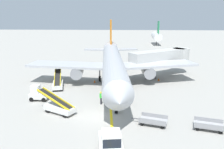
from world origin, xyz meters
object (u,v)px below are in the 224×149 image
object	(u,v)px
belt_loader_aft_hold	(59,107)
baggage_cart_loaded	(209,125)
jet_bridge	(164,57)
pushback_tug	(111,143)
belt_loader_forward_hold	(58,83)
safety_cone_nose_left	(159,79)
baggage_cart_empty_trailing	(153,121)
ground_crew_marshaller	(101,97)
baggage_tug_near_wing	(38,94)
safety_cone_nose_right	(95,81)
safety_cone_wingtip_left	(122,88)
airliner	(113,64)

from	to	relation	value
belt_loader_aft_hold	baggage_cart_loaded	bearing A→B (deg)	-11.72
jet_bridge	pushback_tug	world-z (taller)	jet_bridge
belt_loader_forward_hold	safety_cone_nose_left	distance (m)	17.16
baggage_cart_empty_trailing	ground_crew_marshaller	world-z (taller)	ground_crew_marshaller
pushback_tug	baggage_tug_near_wing	xyz separation A→B (m)	(-10.46, 12.03, -0.07)
baggage_tug_near_wing	baggage_cart_empty_trailing	world-z (taller)	baggage_tug_near_wing
pushback_tug	ground_crew_marshaller	xyz separation A→B (m)	(-1.88, 11.04, -0.08)
belt_loader_aft_hold	jet_bridge	bearing A→B (deg)	50.50
safety_cone_nose_right	safety_cone_wingtip_left	bearing A→B (deg)	-37.64
airliner	baggage_cart_loaded	bearing A→B (deg)	-56.35
airliner	pushback_tug	world-z (taller)	airliner
jet_bridge	safety_cone_wingtip_left	distance (m)	12.26
airliner	jet_bridge	world-z (taller)	airliner
baggage_tug_near_wing	baggage_cart_loaded	bearing A→B (deg)	-20.08
baggage_cart_empty_trailing	safety_cone_wingtip_left	world-z (taller)	baggage_cart_empty_trailing
baggage_tug_near_wing	safety_cone_nose_right	distance (m)	11.00
pushback_tug	safety_cone_nose_right	size ratio (longest dim) A/B	8.70
baggage_tug_near_wing	baggage_cart_loaded	size ratio (longest dim) A/B	0.64
baggage_cart_loaded	safety_cone_wingtip_left	xyz separation A→B (m)	(-8.74, 12.49, -0.25)
pushback_tug	baggage_tug_near_wing	bearing A→B (deg)	131.01
jet_bridge	belt_loader_forward_hold	world-z (taller)	jet_bridge
airliner	safety_cone_nose_left	size ratio (longest dim) A/B	80.32
belt_loader_forward_hold	safety_cone_nose_left	size ratio (longest dim) A/B	11.73
airliner	jet_bridge	distance (m)	10.99
jet_bridge	ground_crew_marshaller	bearing A→B (deg)	-124.24
baggage_tug_near_wing	safety_cone_nose_right	bearing A→B (deg)	53.50
airliner	baggage_cart_empty_trailing	distance (m)	15.84
safety_cone_nose_left	safety_cone_nose_right	distance (m)	11.14
belt_loader_aft_hold	baggage_cart_loaded	size ratio (longest dim) A/B	1.31
safety_cone_nose_right	pushback_tug	bearing A→B (deg)	-79.33
airliner	baggage_cart_empty_trailing	bearing A→B (deg)	-71.57
belt_loader_aft_hold	belt_loader_forward_hold	bearing A→B (deg)	106.34
belt_loader_aft_hold	baggage_cart_empty_trailing	world-z (taller)	belt_loader_aft_hold
airliner	jet_bridge	xyz separation A→B (m)	(9.25, 5.94, 0.12)
baggage_cart_empty_trailing	safety_cone_nose_left	bearing A→B (deg)	80.13
airliner	baggage_cart_loaded	size ratio (longest dim) A/B	9.22
baggage_cart_empty_trailing	belt_loader_forward_hold	bearing A→B (deg)	138.25
pushback_tug	baggage_cart_loaded	world-z (taller)	pushback_tug
baggage_tug_near_wing	ground_crew_marshaller	world-z (taller)	baggage_tug_near_wing
jet_bridge	baggage_tug_near_wing	size ratio (longest dim) A/B	4.89
baggage_cart_empty_trailing	jet_bridge	bearing A→B (deg)	78.17
jet_bridge	baggage_tug_near_wing	world-z (taller)	jet_bridge
belt_loader_forward_hold	safety_cone_nose_right	size ratio (longest dim) A/B	11.73
pushback_tug	baggage_tug_near_wing	size ratio (longest dim) A/B	1.57
safety_cone_nose_left	baggage_tug_near_wing	bearing A→B (deg)	-148.94
airliner	pushback_tug	xyz separation A→B (m)	(0.82, -20.27, -2.42)
baggage_cart_loaded	baggage_cart_empty_trailing	xyz separation A→B (m)	(-5.43, 0.79, 0.00)
belt_loader_forward_hold	ground_crew_marshaller	world-z (taller)	belt_loader_forward_hold
safety_cone_nose_right	baggage_cart_loaded	bearing A→B (deg)	-50.15
belt_loader_forward_hold	baggage_cart_loaded	size ratio (longest dim) A/B	1.35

